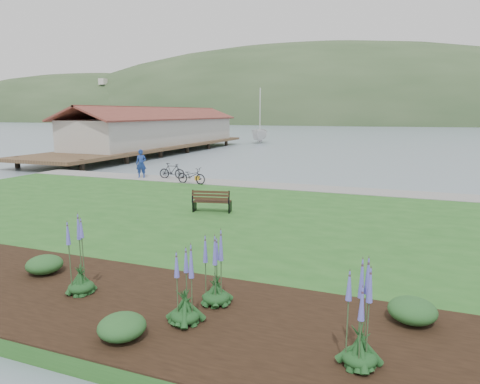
% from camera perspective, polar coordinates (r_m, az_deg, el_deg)
% --- Properties ---
extents(ground, '(600.00, 600.00, 0.00)m').
position_cam_1_polar(ground, '(19.75, -3.12, -3.37)').
color(ground, slate).
rests_on(ground, ground).
extents(lawn, '(34.00, 20.00, 0.40)m').
position_cam_1_polar(lawn, '(17.96, -5.75, -4.17)').
color(lawn, '#23591F').
rests_on(lawn, ground).
extents(shoreline_path, '(34.00, 2.20, 0.03)m').
position_cam_1_polar(shoreline_path, '(25.98, 3.14, 0.94)').
color(shoreline_path, gray).
rests_on(shoreline_path, lawn).
extents(garden_bed, '(24.00, 4.40, 0.04)m').
position_cam_1_polar(garden_bed, '(10.08, -10.74, -15.06)').
color(garden_bed, black).
rests_on(garden_bed, lawn).
extents(far_hillside, '(580.00, 80.00, 38.00)m').
position_cam_1_polar(far_hillside, '(187.91, 25.13, 8.12)').
color(far_hillside, '#324B2A').
rests_on(far_hillside, ground).
extents(pier_pavilion, '(8.00, 36.00, 5.40)m').
position_cam_1_polar(pier_pavilion, '(52.98, -10.74, 8.10)').
color(pier_pavilion, '#4C3826').
rests_on(pier_pavilion, ground).
extents(park_bench, '(1.78, 1.03, 1.04)m').
position_cam_1_polar(park_bench, '(18.89, -3.81, -1.17)').
color(park_bench, black).
rests_on(park_bench, lawn).
extents(person, '(0.97, 0.82, 2.25)m').
position_cam_1_polar(person, '(29.51, -13.05, 4.02)').
color(person, navy).
rests_on(person, lawn).
extents(bicycle_a, '(0.78, 1.96, 1.01)m').
position_cam_1_polar(bicycle_a, '(26.60, -6.49, 2.18)').
color(bicycle_a, black).
rests_on(bicycle_a, lawn).
extents(bicycle_b, '(0.80, 1.80, 1.05)m').
position_cam_1_polar(bicycle_b, '(28.83, -9.06, 2.80)').
color(bicycle_b, black).
rests_on(bicycle_b, lawn).
extents(sailboat, '(12.18, 12.32, 27.07)m').
position_cam_1_polar(sailboat, '(68.06, 2.65, 6.55)').
color(sailboat, silver).
rests_on(sailboat, ground).
extents(pannier, '(0.26, 0.33, 0.30)m').
position_cam_1_polar(pannier, '(27.82, -5.74, 1.83)').
color(pannier, gold).
rests_on(pannier, lawn).
extents(echium_0, '(0.62, 0.62, 1.78)m').
position_cam_1_polar(echium_0, '(9.09, -7.39, -13.25)').
color(echium_0, '#153C1A').
rests_on(echium_0, garden_bed).
extents(echium_1, '(0.62, 0.62, 1.88)m').
position_cam_1_polar(echium_1, '(9.82, -3.24, -10.72)').
color(echium_1, '#153C1A').
rests_on(echium_1, garden_bed).
extents(echium_2, '(0.62, 0.62, 1.96)m').
position_cam_1_polar(echium_2, '(7.84, 15.87, -16.21)').
color(echium_2, '#153C1A').
rests_on(echium_2, garden_bed).
extents(echium_4, '(0.62, 0.62, 2.37)m').
position_cam_1_polar(echium_4, '(11.01, -20.66, -8.11)').
color(echium_4, '#153C1A').
rests_on(echium_4, garden_bed).
extents(shrub_0, '(0.96, 0.96, 0.48)m').
position_cam_1_polar(shrub_0, '(12.93, -24.63, -8.78)').
color(shrub_0, '#1E4C21').
rests_on(shrub_0, garden_bed).
extents(shrub_1, '(0.93, 0.93, 0.47)m').
position_cam_1_polar(shrub_1, '(8.95, -15.47, -16.92)').
color(shrub_1, '#1E4C21').
rests_on(shrub_1, garden_bed).
extents(shrub_2, '(1.00, 1.00, 0.50)m').
position_cam_1_polar(shrub_2, '(9.91, 22.00, -14.42)').
color(shrub_2, '#1E4C21').
rests_on(shrub_2, garden_bed).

